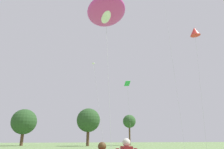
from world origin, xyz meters
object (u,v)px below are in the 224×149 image
object	(u,v)px
big_show_kite	(107,11)
tree_oak_left	(88,120)
tree_oak_right	(24,122)
tree_broad_distant	(129,122)
small_kite_diamond_red	(195,32)
small_kite_stunt_black	(94,68)
small_kite_triangle_green	(128,86)

from	to	relation	value
big_show_kite	tree_oak_left	world-z (taller)	big_show_kite
tree_oak_right	tree_broad_distant	xyz separation A→B (m)	(33.00, -5.76, 0.46)
tree_broad_distant	tree_oak_left	bearing A→B (deg)	-165.56
big_show_kite	small_kite_diamond_red	size ratio (longest dim) A/B	0.96
big_show_kite	small_kite_stunt_black	world-z (taller)	big_show_kite
big_show_kite	small_kite_stunt_black	distance (m)	6.44
small_kite_diamond_red	small_kite_stunt_black	size ratio (longest dim) A/B	1.58
tree_oak_left	big_show_kite	bearing A→B (deg)	-99.98
small_kite_diamond_red	tree_oak_left	bearing A→B (deg)	-7.70
small_kite_triangle_green	tree_broad_distant	bearing A→B (deg)	-25.17
small_kite_diamond_red	small_kite_stunt_black	world-z (taller)	small_kite_diamond_red
big_show_kite	tree_broad_distant	world-z (taller)	big_show_kite
small_kite_diamond_red	tree_oak_right	bearing A→B (deg)	9.83
small_kite_stunt_black	tree_oak_left	size ratio (longest dim) A/B	0.95
big_show_kite	small_kite_triangle_green	distance (m)	11.49
small_kite_diamond_red	tree_broad_distant	size ratio (longest dim) A/B	1.65
tree_oak_right	tree_broad_distant	size ratio (longest dim) A/B	1.12
tree_oak_right	small_kite_diamond_red	bearing A→B (deg)	-65.32
tree_oak_left	small_kite_diamond_red	bearing A→B (deg)	-82.84
big_show_kite	tree_oak_right	bearing A→B (deg)	16.83
small_kite_diamond_red	tree_oak_left	world-z (taller)	small_kite_diamond_red
small_kite_diamond_red	tree_oak_left	distance (m)	42.73
small_kite_triangle_green	small_kite_stunt_black	xyz separation A→B (m)	(-5.97, -4.43, 0.62)
small_kite_diamond_red	big_show_kite	bearing A→B (deg)	82.80
small_kite_diamond_red	tree_broad_distant	bearing A→B (deg)	-26.68
big_show_kite	small_kite_triangle_green	world-z (taller)	big_show_kite
small_kite_triangle_green	tree_oak_left	distance (m)	35.31
small_kite_diamond_red	small_kite_triangle_green	world-z (taller)	small_kite_diamond_red
small_kite_triangle_green	tree_oak_left	bearing A→B (deg)	-5.22
small_kite_triangle_green	tree_oak_left	world-z (taller)	tree_oak_left
big_show_kite	tree_broad_distant	bearing A→B (deg)	-19.94
small_kite_diamond_red	small_kite_stunt_black	distance (m)	14.61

